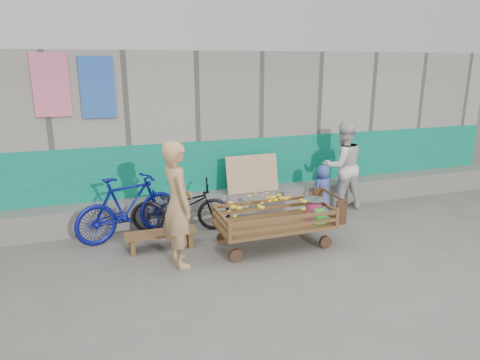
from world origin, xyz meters
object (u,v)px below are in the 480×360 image
object	(u,v)px
woman	(342,166)
child	(323,189)
bench	(161,236)
vendor_man	(178,204)
banana_cart	(272,213)
bicycle_blue	(128,207)
bicycle_dark	(181,207)

from	to	relation	value
woman	child	bearing A→B (deg)	18.33
bench	vendor_man	bearing A→B (deg)	-74.05
banana_cart	bicycle_blue	bearing A→B (deg)	152.03
bench	vendor_man	distance (m)	0.94
vendor_man	woman	distance (m)	3.76
bench	bicycle_blue	bearing A→B (deg)	124.75
child	bicycle_blue	distance (m)	3.59
vendor_man	bicycle_blue	distance (m)	1.40
vendor_man	bicycle_dark	bearing A→B (deg)	-20.83
woman	child	xyz separation A→B (m)	(-0.50, -0.15, -0.39)
child	bicycle_dark	world-z (taller)	child
vendor_man	woman	world-z (taller)	vendor_man
child	bicycle_dark	xyz separation A→B (m)	(-2.72, -0.01, -0.03)
banana_cart	bench	size ratio (longest dim) A/B	1.77
banana_cart	bench	distance (m)	1.77
bicycle_blue	child	bearing A→B (deg)	-108.78
banana_cart	child	distance (m)	1.88
bench	child	world-z (taller)	child
woman	vendor_man	bearing A→B (deg)	22.84
vendor_man	woman	size ratio (longest dim) A/B	1.04
vendor_man	woman	bearing A→B (deg)	-76.34
child	bicycle_dark	size ratio (longest dim) A/B	0.57
banana_cart	vendor_man	bearing A→B (deg)	-175.69
vendor_man	bench	bearing A→B (deg)	8.14
bicycle_dark	bicycle_blue	world-z (taller)	bicycle_blue
banana_cart	bicycle_dark	size ratio (longest dim) A/B	1.16
child	woman	bearing A→B (deg)	172.39
vendor_man	banana_cart	bearing A→B (deg)	-93.50
bench	vendor_man	size ratio (longest dim) A/B	0.61
banana_cart	child	world-z (taller)	child
vendor_man	bicycle_dark	distance (m)	1.33
banana_cart	bench	xyz separation A→B (m)	(-1.66, 0.49, -0.36)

